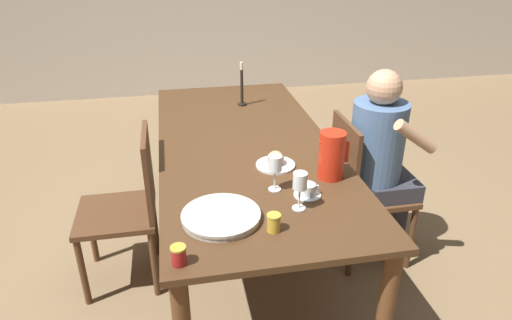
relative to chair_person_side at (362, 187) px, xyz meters
name	(u,v)px	position (x,y,z in m)	size (l,w,h in m)	color
ground_plane	(246,251)	(-0.67, 0.15, -0.48)	(20.00, 20.00, 0.00)	#7F6647
dining_table	(245,157)	(-0.67, 0.15, 0.19)	(0.96, 2.15, 0.76)	#472D19
chair_person_side	(362,187)	(0.00, 0.00, 0.00)	(0.42, 0.42, 0.90)	#51331E
chair_opposite	(129,205)	(-1.33, 0.05, 0.00)	(0.42, 0.42, 0.90)	#51331E
person_seated	(382,153)	(0.09, -0.02, 0.22)	(0.39, 0.41, 1.18)	#33333D
red_pitcher	(332,155)	(-0.33, -0.32, 0.39)	(0.15, 0.12, 0.23)	red
wine_glass_water	(275,165)	(-0.62, -0.39, 0.40)	(0.06, 0.06, 0.17)	white
wine_glass_juice	(300,183)	(-0.56, -0.57, 0.40)	(0.06, 0.06, 0.17)	white
teacup_near_person	(308,191)	(-0.49, -0.47, 0.30)	(0.12, 0.12, 0.06)	silver
serving_tray	(221,216)	(-0.89, -0.59, 0.29)	(0.33, 0.33, 0.03)	#B7B2A8
bread_plate	(276,162)	(-0.56, -0.16, 0.30)	(0.20, 0.20, 0.09)	silver
jam_jar_amber	(179,255)	(-1.07, -0.84, 0.31)	(0.06, 0.06, 0.07)	#A81E1E
jam_jar_red	(274,222)	(-0.70, -0.71, 0.31)	(0.06, 0.06, 0.07)	gold
candlestick_tall	(242,89)	(-0.58, 0.78, 0.39)	(0.06, 0.06, 0.30)	black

